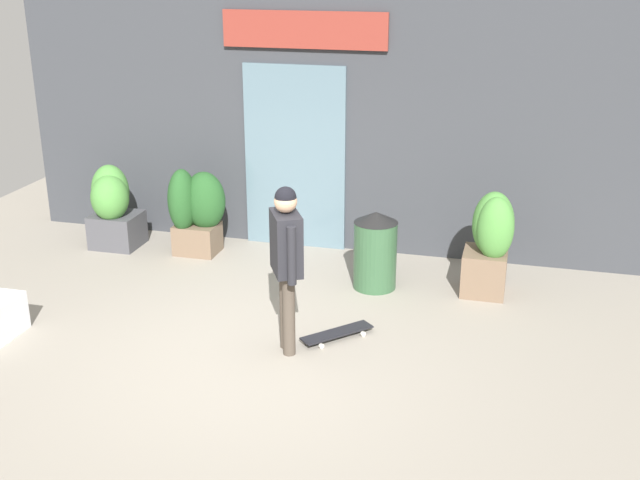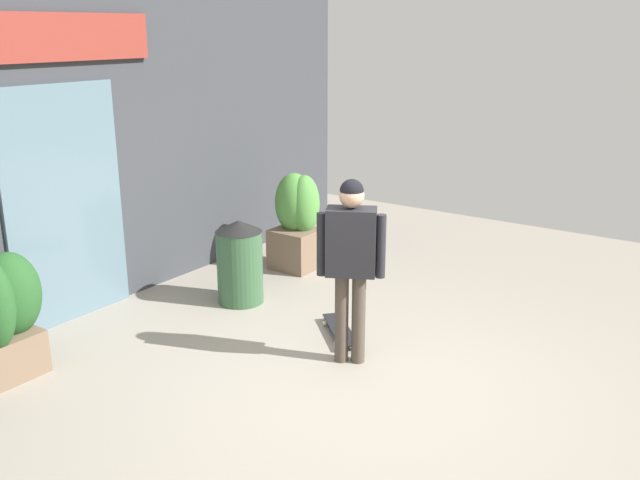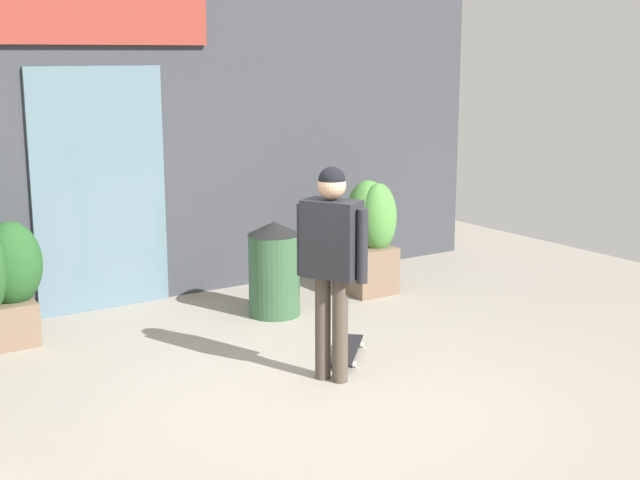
{
  "view_description": "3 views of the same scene",
  "coord_description": "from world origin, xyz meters",
  "px_view_note": "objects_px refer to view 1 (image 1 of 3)",
  "views": [
    {
      "loc": [
        2.51,
        -6.73,
        3.94
      ],
      "look_at": [
        0.53,
        0.8,
        1.08
      ],
      "focal_mm": 44.24,
      "sensor_mm": 36.0,
      "label": 1
    },
    {
      "loc": [
        -4.86,
        -2.93,
        3.08
      ],
      "look_at": [
        0.53,
        0.8,
        1.08
      ],
      "focal_mm": 39.24,
      "sensor_mm": 36.0,
      "label": 2
    },
    {
      "loc": [
        -3.61,
        -5.4,
        2.67
      ],
      "look_at": [
        0.53,
        0.8,
        1.08
      ],
      "focal_mm": 49.39,
      "sensor_mm": 36.0,
      "label": 3
    }
  ],
  "objects_px": {
    "planter_box_left": "(194,208)",
    "planter_box_mid": "(112,206)",
    "trash_bin": "(375,250)",
    "planter_box_right": "(491,241)",
    "skateboarder": "(286,252)",
    "skateboard": "(337,333)"
  },
  "relations": [
    {
      "from": "trash_bin",
      "to": "planter_box_left",
      "type": "bearing_deg",
      "value": 168.26
    },
    {
      "from": "skateboarder",
      "to": "planter_box_mid",
      "type": "distance_m",
      "value": 4.05
    },
    {
      "from": "skateboarder",
      "to": "planter_box_left",
      "type": "distance_m",
      "value": 3.2
    },
    {
      "from": "planter_box_right",
      "to": "planter_box_mid",
      "type": "relative_size",
      "value": 1.09
    },
    {
      "from": "skateboard",
      "to": "planter_box_right",
      "type": "xyz_separation_m",
      "value": [
        1.49,
        1.65,
        0.61
      ]
    },
    {
      "from": "planter_box_left",
      "to": "planter_box_mid",
      "type": "xyz_separation_m",
      "value": [
        -1.2,
        -0.05,
        -0.05
      ]
    },
    {
      "from": "planter_box_right",
      "to": "trash_bin",
      "type": "height_order",
      "value": "planter_box_right"
    },
    {
      "from": "planter_box_left",
      "to": "planter_box_mid",
      "type": "height_order",
      "value": "planter_box_left"
    },
    {
      "from": "planter_box_right",
      "to": "planter_box_mid",
      "type": "xyz_separation_m",
      "value": [
        -5.19,
        0.31,
        -0.07
      ]
    },
    {
      "from": "planter_box_mid",
      "to": "trash_bin",
      "type": "bearing_deg",
      "value": -7.32
    },
    {
      "from": "planter_box_right",
      "to": "trash_bin",
      "type": "bearing_deg",
      "value": -172.27
    },
    {
      "from": "skateboarder",
      "to": "trash_bin",
      "type": "height_order",
      "value": "skateboarder"
    },
    {
      "from": "skateboarder",
      "to": "planter_box_left",
      "type": "height_order",
      "value": "skateboarder"
    },
    {
      "from": "skateboarder",
      "to": "planter_box_right",
      "type": "distance_m",
      "value": 2.84
    },
    {
      "from": "trash_bin",
      "to": "planter_box_right",
      "type": "bearing_deg",
      "value": 7.73
    },
    {
      "from": "skateboard",
      "to": "planter_box_right",
      "type": "relative_size",
      "value": 0.58
    },
    {
      "from": "planter_box_left",
      "to": "trash_bin",
      "type": "distance_m",
      "value": 2.68
    },
    {
      "from": "skateboarder",
      "to": "planter_box_left",
      "type": "xyz_separation_m",
      "value": [
        -2.06,
        2.4,
        -0.46
      ]
    },
    {
      "from": "planter_box_left",
      "to": "skateboarder",
      "type": "bearing_deg",
      "value": -49.37
    },
    {
      "from": "planter_box_left",
      "to": "trash_bin",
      "type": "relative_size",
      "value": 1.23
    },
    {
      "from": "planter_box_mid",
      "to": "trash_bin",
      "type": "height_order",
      "value": "planter_box_mid"
    },
    {
      "from": "planter_box_left",
      "to": "trash_bin",
      "type": "height_order",
      "value": "planter_box_left"
    }
  ]
}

